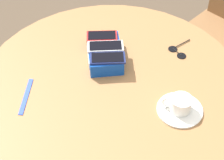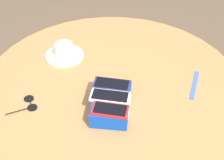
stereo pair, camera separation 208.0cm
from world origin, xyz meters
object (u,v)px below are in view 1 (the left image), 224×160
(phone_box, at_px, (105,54))
(round_table, at_px, (112,101))
(coffee_cup, at_px, (180,104))
(phone_red, at_px, (102,36))
(saucer, at_px, (180,110))
(phone_white, at_px, (105,47))
(lanyard_strap, at_px, (26,96))
(sunglasses, at_px, (178,51))
(chair_near_window, at_px, (223,36))
(phone_navy, at_px, (108,58))

(phone_box, bearing_deg, round_table, -4.95)
(phone_box, distance_m, coffee_cup, 0.38)
(phone_red, height_order, saucer, phone_red)
(phone_white, bearing_deg, lanyard_strap, -71.67)
(saucer, height_order, sunglasses, saucer)
(phone_red, height_order, chair_near_window, chair_near_window)
(phone_box, height_order, coffee_cup, coffee_cup)
(phone_white, xyz_separation_m, saucer, (0.34, 0.17, -0.06))
(coffee_cup, bearing_deg, phone_box, -152.24)
(phone_red, bearing_deg, phone_white, -3.51)
(phone_red, xyz_separation_m, saucer, (0.41, 0.17, -0.06))
(phone_red, xyz_separation_m, phone_navy, (0.13, -0.02, -0.00))
(sunglasses, bearing_deg, phone_box, -98.60)
(phone_red, distance_m, lanyard_strap, 0.39)
(coffee_cup, bearing_deg, saucer, 61.23)
(phone_red, distance_m, phone_navy, 0.13)
(phone_box, bearing_deg, phone_red, 172.78)
(phone_white, bearing_deg, chair_near_window, 109.43)
(phone_white, distance_m, phone_navy, 0.07)
(coffee_cup, bearing_deg, round_table, -135.92)
(phone_white, relative_size, sunglasses, 1.36)
(phone_navy, height_order, chair_near_window, chair_near_window)
(phone_white, bearing_deg, phone_red, 176.49)
(phone_white, xyz_separation_m, sunglasses, (0.05, 0.30, -0.06))
(round_table, xyz_separation_m, chair_near_window, (-0.40, 0.76, -0.17))
(phone_red, height_order, phone_white, phone_white)
(saucer, bearing_deg, phone_navy, -145.73)
(chair_near_window, bearing_deg, phone_box, -70.56)
(saucer, xyz_separation_m, lanyard_strap, (-0.23, -0.51, -0.00))
(phone_red, bearing_deg, saucer, 22.81)
(phone_red, bearing_deg, coffee_cup, 22.59)
(phone_box, xyz_separation_m, lanyard_strap, (0.11, -0.33, -0.03))
(phone_box, height_order, saucer, phone_box)
(phone_white, xyz_separation_m, coffee_cup, (0.34, 0.17, -0.03))
(phone_box, relative_size, lanyard_strap, 1.28)
(phone_box, distance_m, sunglasses, 0.31)
(phone_navy, distance_m, coffee_cup, 0.33)
(round_table, bearing_deg, phone_red, 174.31)
(phone_box, height_order, phone_white, phone_white)
(coffee_cup, height_order, sunglasses, coffee_cup)
(phone_box, distance_m, phone_white, 0.04)
(phone_navy, xyz_separation_m, coffee_cup, (0.27, 0.18, -0.03))
(round_table, xyz_separation_m, lanyard_strap, (-0.03, -0.32, 0.10))
(phone_white, height_order, lanyard_strap, phone_white)
(round_table, relative_size, saucer, 6.31)
(phone_red, distance_m, coffee_cup, 0.44)
(sunglasses, height_order, chair_near_window, chair_near_window)
(phone_box, relative_size, coffee_cup, 2.26)
(chair_near_window, bearing_deg, phone_navy, -66.46)
(phone_white, xyz_separation_m, phone_navy, (0.07, -0.01, -0.00))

